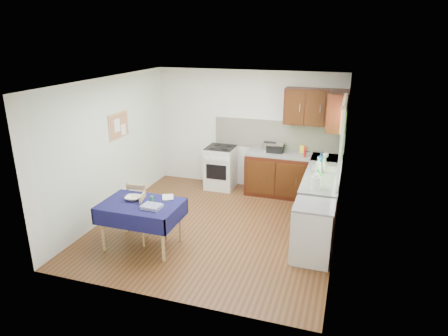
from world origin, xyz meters
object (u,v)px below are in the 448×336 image
(chair_near, at_px, (151,217))
(toaster, at_px, (270,147))
(chair_far, at_px, (140,203))
(dining_table, at_px, (141,209))
(kettle, at_px, (316,182))
(dish_rack, at_px, (324,168))
(sandwich_press, at_px, (275,147))

(chair_near, xyz_separation_m, toaster, (1.34, 2.63, 0.55))
(chair_near, bearing_deg, chair_far, 30.62)
(dining_table, distance_m, kettle, 2.75)
(chair_far, bearing_deg, kettle, -173.64)
(dining_table, height_order, kettle, kettle)
(chair_far, relative_size, toaster, 2.98)
(chair_near, height_order, dish_rack, dish_rack)
(chair_near, xyz_separation_m, sandwich_press, (1.45, 2.68, 0.55))
(chair_near, height_order, kettle, kettle)
(toaster, xyz_separation_m, dish_rack, (1.15, -0.79, -0.08))
(chair_near, distance_m, toaster, 3.00)
(dining_table, bearing_deg, chair_far, 115.26)
(dining_table, xyz_separation_m, dish_rack, (2.58, 1.98, 0.29))
(dish_rack, bearing_deg, toaster, 124.60)
(sandwich_press, relative_size, dish_rack, 0.76)
(chair_far, height_order, toaster, toaster)
(chair_far, height_order, chair_near, chair_far)
(chair_far, distance_m, toaster, 2.89)
(dining_table, relative_size, dish_rack, 2.81)
(chair_near, height_order, sandwich_press, sandwich_press)
(dining_table, distance_m, dish_rack, 3.27)
(dining_table, bearing_deg, dish_rack, 31.57)
(dish_rack, distance_m, kettle, 0.97)
(chair_far, relative_size, dish_rack, 1.98)
(dish_rack, bearing_deg, dining_table, -163.23)
(chair_far, relative_size, sandwich_press, 2.63)
(chair_near, height_order, toaster, toaster)
(toaster, bearing_deg, kettle, -54.63)
(dining_table, xyz_separation_m, chair_far, (-0.34, 0.56, -0.18))
(dining_table, distance_m, chair_near, 0.25)
(dining_table, xyz_separation_m, sandwich_press, (1.53, 2.83, 0.36))
(dish_rack, bearing_deg, chair_far, -174.74)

